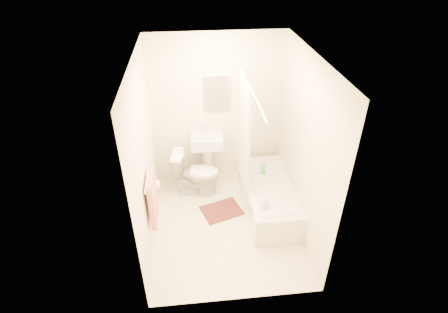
{
  "coord_description": "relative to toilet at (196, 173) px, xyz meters",
  "views": [
    {
      "loc": [
        -0.42,
        -3.62,
        3.53
      ],
      "look_at": [
        0.0,
        0.25,
        1.0
      ],
      "focal_mm": 28.0,
      "sensor_mm": 36.0,
      "label": 1
    }
  ],
  "objects": [
    {
      "name": "sink",
      "position": [
        0.2,
        0.26,
        0.12
      ],
      "size": [
        0.51,
        0.42,
        0.96
      ],
      "primitive_type": null,
      "rotation": [
        0.0,
        0.0,
        -0.05
      ],
      "color": "silver",
      "rests_on": "floor"
    },
    {
      "name": "shower_curtain",
      "position": [
        0.67,
        -0.3,
        0.86
      ],
      "size": [
        0.04,
        0.8,
        1.55
      ],
      "primitive_type": "cube",
      "color": "silver",
      "rests_on": "curtain_rod"
    },
    {
      "name": "bath_mat",
      "position": [
        0.34,
        -0.5,
        -0.35
      ],
      "size": [
        0.67,
        0.58,
        0.02
      ],
      "primitive_type": "cube",
      "rotation": [
        0.0,
        0.0,
        0.33
      ],
      "color": "#542D1D",
      "rests_on": "floor"
    },
    {
      "name": "curtain_rod",
      "position": [
        0.67,
        -0.7,
        1.64
      ],
      "size": [
        0.03,
        1.7,
        0.03
      ],
      "primitive_type": "cylinder",
      "rotation": [
        1.57,
        0.0,
        0.0
      ],
      "color": "silver",
      "rests_on": "wall_back"
    },
    {
      "name": "soap_bottle",
      "position": [
        0.86,
        -0.98,
        0.17
      ],
      "size": [
        0.11,
        0.11,
        0.19
      ],
      "primitive_type": "imported",
      "rotation": [
        0.0,
        0.0,
        0.41
      ],
      "color": "silver",
      "rests_on": "bathtub"
    },
    {
      "name": "toilet_paper",
      "position": [
        -0.56,
        -0.68,
        0.34
      ],
      "size": [
        0.11,
        0.12,
        0.12
      ],
      "primitive_type": "cylinder",
      "rotation": [
        0.0,
        1.57,
        0.0
      ],
      "color": "white",
      "rests_on": "wall_left"
    },
    {
      "name": "wall_right",
      "position": [
        1.37,
        -0.8,
        0.84
      ],
      "size": [
        0.02,
        2.4,
        2.4
      ],
      "primitive_type": "cube",
      "color": "beige",
      "rests_on": "ground"
    },
    {
      "name": "toilet",
      "position": [
        0.0,
        0.0,
        0.0
      ],
      "size": [
        0.79,
        0.52,
        0.72
      ],
      "primitive_type": "imported",
      "rotation": [
        0.0,
        0.0,
        1.41
      ],
      "color": "white",
      "rests_on": "floor"
    },
    {
      "name": "towel_bar",
      "position": [
        -0.59,
        -1.05,
        0.74
      ],
      "size": [
        0.02,
        0.6,
        0.02
      ],
      "primitive_type": "cylinder",
      "rotation": [
        1.57,
        0.0,
        0.0
      ],
      "color": "silver",
      "rests_on": "wall_left"
    },
    {
      "name": "bathtub",
      "position": [
        1.04,
        -0.5,
        -0.14
      ],
      "size": [
        0.67,
        1.53,
        0.43
      ],
      "primitive_type": null,
      "color": "silver",
      "rests_on": "floor"
    },
    {
      "name": "wall_back",
      "position": [
        0.37,
        0.4,
        0.84
      ],
      "size": [
        2.0,
        0.02,
        2.4
      ],
      "primitive_type": "cube",
      "color": "beige",
      "rests_on": "ground"
    },
    {
      "name": "scrub_brush",
      "position": [
        1.02,
        -0.14,
        0.09
      ],
      "size": [
        0.09,
        0.22,
        0.04
      ],
      "primitive_type": "cube",
      "rotation": [
        0.0,
        0.0,
        -0.13
      ],
      "color": "green",
      "rests_on": "bathtub"
    },
    {
      "name": "mirror",
      "position": [
        0.37,
        0.38,
        1.14
      ],
      "size": [
        0.4,
        0.03,
        0.55
      ],
      "primitive_type": "cube",
      "color": "white",
      "rests_on": "wall_back"
    },
    {
      "name": "towel",
      "position": [
        -0.56,
        -1.05,
        0.42
      ],
      "size": [
        0.06,
        0.45,
        0.66
      ],
      "primitive_type": "cube",
      "color": "#CC7266",
      "rests_on": "towel_bar"
    },
    {
      "name": "ceiling",
      "position": [
        0.37,
        -0.8,
        2.04
      ],
      "size": [
        2.4,
        2.4,
        0.0
      ],
      "primitive_type": "plane",
      "color": "white",
      "rests_on": "ground"
    },
    {
      "name": "wall_left",
      "position": [
        -0.63,
        -0.8,
        0.84
      ],
      "size": [
        0.02,
        2.4,
        2.4
      ],
      "primitive_type": "cube",
      "color": "beige",
      "rests_on": "ground"
    },
    {
      "name": "floor",
      "position": [
        0.37,
        -0.8,
        -0.36
      ],
      "size": [
        2.4,
        2.4,
        0.0
      ],
      "primitive_type": "plane",
      "color": "beige",
      "rests_on": "ground"
    }
  ]
}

